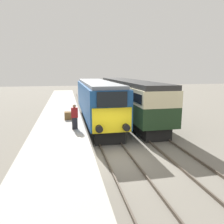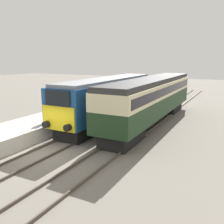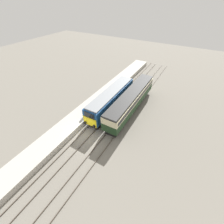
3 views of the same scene
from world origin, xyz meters
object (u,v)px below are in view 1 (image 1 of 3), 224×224
Objects in this scene: person_on_platform at (75,117)px; locomotive at (97,100)px; luggage_crate at (69,116)px; passenger_carriage at (129,96)px.

locomotive is at bearing 66.54° from person_on_platform.
locomotive is at bearing 37.87° from luggage_crate.
luggage_crate is at bearing -149.95° from passenger_carriage.
passenger_carriage is 8.69m from person_on_platform.
locomotive is 8.27× the size of person_on_platform.
passenger_carriage is 23.04× the size of luggage_crate.
luggage_crate is (-2.58, -2.00, -0.90)m from locomotive.
locomotive is 3.70m from passenger_carriage.
passenger_carriage is 9.67× the size of person_on_platform.
passenger_carriage is at bearing 23.15° from locomotive.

